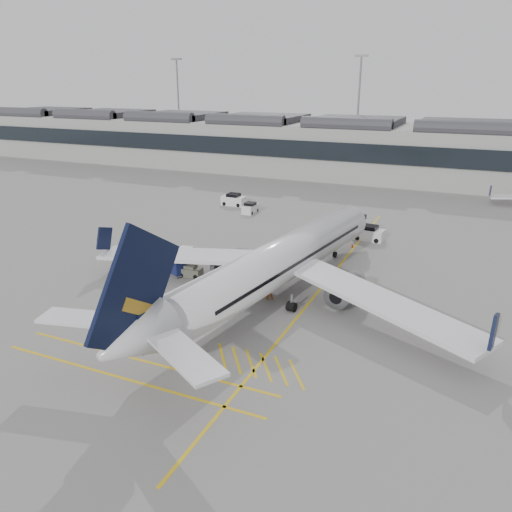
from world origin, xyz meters
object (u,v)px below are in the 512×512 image
at_px(airliner_main, 277,263).
at_px(belt_loader, 251,277).
at_px(ramp_agent_b, 269,290).
at_px(baggage_cart_a, 248,286).
at_px(pushback_tug, 191,271).
at_px(ramp_agent_a, 258,274).

relative_size(airliner_main, belt_loader, 9.76).
bearing_deg(belt_loader, ramp_agent_b, -53.61).
relative_size(belt_loader, baggage_cart_a, 2.34).
relative_size(airliner_main, baggage_cart_a, 22.84).
bearing_deg(ramp_agent_b, baggage_cart_a, -37.71).
bearing_deg(baggage_cart_a, belt_loader, 93.35).
relative_size(airliner_main, ramp_agent_b, 23.03).
distance_m(baggage_cart_a, pushback_tug, 7.90).
bearing_deg(pushback_tug, ramp_agent_a, 3.18).
xyz_separation_m(ramp_agent_b, pushback_tug, (-9.92, 2.04, -0.37)).
distance_m(baggage_cart_a, ramp_agent_a, 3.16).
xyz_separation_m(ramp_agent_a, pushback_tug, (-7.43, -1.19, -0.41)).
distance_m(ramp_agent_a, ramp_agent_b, 4.08).
bearing_deg(ramp_agent_a, pushback_tug, 161.97).
height_order(belt_loader, ramp_agent_b, ramp_agent_b).
bearing_deg(ramp_agent_a, belt_loader, 140.41).
bearing_deg(baggage_cart_a, pushback_tug, 150.42).
relative_size(ramp_agent_a, pushback_tug, 0.80).
height_order(belt_loader, pushback_tug, belt_loader).
bearing_deg(baggage_cart_a, ramp_agent_a, 78.79).
bearing_deg(baggage_cart_a, airliner_main, -0.06).
height_order(belt_loader, baggage_cart_a, belt_loader).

